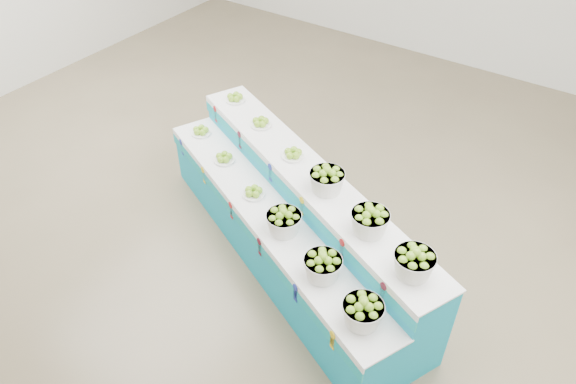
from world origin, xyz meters
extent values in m
plane|color=#6E6148|center=(0.00, 0.00, 0.00)|extent=(10.00, 10.00, 0.00)
cylinder|color=white|center=(-0.97, 0.11, 0.77)|extent=(0.30, 0.30, 0.10)
cylinder|color=white|center=(-0.41, -0.15, 0.77)|extent=(0.30, 0.30, 0.10)
cylinder|color=white|center=(0.20, -0.43, 0.77)|extent=(0.30, 0.30, 0.10)
cylinder|color=white|center=(-0.78, 0.53, 1.07)|extent=(0.30, 0.30, 0.10)
cylinder|color=white|center=(-0.22, 0.27, 1.07)|extent=(0.30, 0.30, 0.10)
cylinder|color=white|center=(0.40, -0.01, 1.07)|extent=(0.30, 0.30, 0.10)
camera|label=1|loc=(2.85, -3.67, 4.26)|focal=33.84mm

